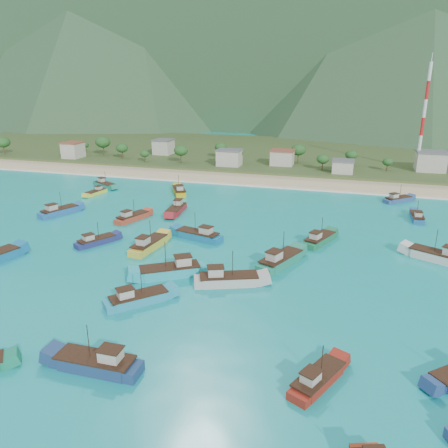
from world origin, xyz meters
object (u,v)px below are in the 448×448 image
(radio_tower, at_px, (424,118))
(boat_22, at_px, (199,236))
(boat_19, at_px, (319,240))
(boat_17, at_px, (149,245))
(boat_11, at_px, (228,280))
(boat_27, at_px, (171,271))
(boat_20, at_px, (417,217))
(boat_3, at_px, (280,261))
(boat_10, at_px, (96,242))
(boat_2, at_px, (132,218))
(boat_16, at_px, (96,193))
(boat_4, at_px, (179,191))
(boat_26, at_px, (318,380))
(boat_0, at_px, (138,299))
(boat_1, at_px, (398,200))
(boat_9, at_px, (59,212))
(boat_6, at_px, (105,185))
(boat_12, at_px, (176,210))
(boat_8, at_px, (97,364))
(boat_15, at_px, (438,257))

(radio_tower, xyz_separation_m, boat_22, (-56.72, -93.65, -20.55))
(boat_19, bearing_deg, boat_17, -135.60)
(boat_11, distance_m, boat_27, 11.11)
(boat_17, relative_size, boat_19, 1.07)
(radio_tower, height_order, boat_20, radio_tower)
(boat_3, distance_m, boat_17, 28.87)
(radio_tower, distance_m, boat_10, 130.78)
(boat_2, xyz_separation_m, boat_3, (41.99, -17.96, 0.24))
(boat_10, height_order, boat_16, boat_10)
(radio_tower, height_order, boat_3, radio_tower)
(boat_4, bearing_deg, boat_26, -86.83)
(boat_0, bearing_deg, boat_1, 104.14)
(boat_2, xyz_separation_m, boat_10, (0.53, -18.01, -0.09))
(radio_tower, bearing_deg, boat_22, -121.20)
(boat_19, bearing_deg, boat_2, -161.08)
(boat_17, distance_m, boat_19, 37.96)
(boat_2, xyz_separation_m, boat_26, (52.25, -52.02, -0.08))
(radio_tower, height_order, boat_27, radio_tower)
(boat_10, bearing_deg, boat_4, 118.80)
(boat_10, xyz_separation_m, boat_17, (12.59, 0.78, 0.23))
(boat_11, bearing_deg, boat_9, -138.28)
(boat_0, relative_size, boat_3, 0.77)
(boat_2, relative_size, boat_16, 1.23)
(boat_1, height_order, boat_16, boat_1)
(boat_0, distance_m, boat_4, 72.51)
(boat_16, xyz_separation_m, boat_27, (47.33, -49.84, 0.44))
(boat_0, distance_m, boat_17, 24.50)
(boat_6, relative_size, boat_17, 0.88)
(radio_tower, distance_m, boat_6, 119.85)
(boat_2, relative_size, boat_12, 0.96)
(boat_20, bearing_deg, boat_9, -167.10)
(boat_4, distance_m, boat_9, 38.03)
(boat_0, xyz_separation_m, boat_9, (-43.64, 39.04, 0.05))
(boat_11, bearing_deg, boat_22, -169.56)
(boat_6, distance_m, boat_16, 9.93)
(boat_4, distance_m, boat_22, 42.94)
(boat_19, bearing_deg, boat_11, -95.72)
(boat_6, distance_m, boat_11, 85.49)
(radio_tower, relative_size, boat_9, 3.46)
(boat_19, xyz_separation_m, boat_27, (-25.13, -25.49, 0.20))
(boat_20, bearing_deg, radio_tower, 83.15)
(boat_8, relative_size, boat_17, 0.98)
(boat_15, height_order, boat_17, boat_15)
(boat_22, bearing_deg, boat_8, -160.79)
(boat_4, xyz_separation_m, boat_16, (-25.35, -8.25, -0.28))
(boat_0, xyz_separation_m, boat_27, (1.16, 11.38, 0.20))
(boat_22, bearing_deg, boat_6, 65.56)
(boat_1, height_order, boat_9, boat_9)
(boat_8, xyz_separation_m, boat_26, (27.07, 5.06, -0.22))
(boat_10, bearing_deg, boat_9, 172.08)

